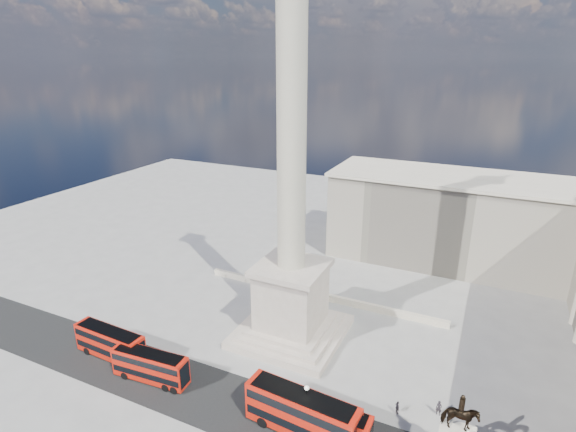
# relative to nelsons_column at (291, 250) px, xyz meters

# --- Properties ---
(ground) EXTENTS (180.00, 180.00, 0.00)m
(ground) POSITION_rel_nelsons_column_xyz_m (0.00, -5.00, -12.92)
(ground) COLOR gray
(ground) RESTS_ON ground
(asphalt_road) EXTENTS (120.00, 9.00, 0.01)m
(asphalt_road) POSITION_rel_nelsons_column_xyz_m (5.00, -15.00, -12.91)
(asphalt_road) COLOR black
(asphalt_road) RESTS_ON ground
(nelsons_column) EXTENTS (14.00, 14.00, 49.85)m
(nelsons_column) POSITION_rel_nelsons_column_xyz_m (0.00, 0.00, 0.00)
(nelsons_column) COLOR #BBAC9C
(nelsons_column) RESTS_ON ground
(balustrade_wall) EXTENTS (40.00, 0.60, 1.10)m
(balustrade_wall) POSITION_rel_nelsons_column_xyz_m (0.00, 11.00, -12.37)
(balustrade_wall) COLOR beige
(balustrade_wall) RESTS_ON ground
(building_northeast) EXTENTS (51.00, 17.00, 16.60)m
(building_northeast) POSITION_rel_nelsons_column_xyz_m (20.00, 35.00, -4.59)
(building_northeast) COLOR beige
(building_northeast) RESTS_ON ground
(red_bus_a) EXTENTS (9.73, 2.93, 3.89)m
(red_bus_a) POSITION_rel_nelsons_column_xyz_m (-11.18, -15.67, -10.88)
(red_bus_a) COLOR red
(red_bus_a) RESTS_ON ground
(red_bus_b) EXTENTS (9.86, 2.38, 4.00)m
(red_bus_b) POSITION_rel_nelsons_column_xyz_m (10.58, -15.21, -10.82)
(red_bus_b) COLOR red
(red_bus_b) RESTS_ON ground
(red_bus_c) EXTENTS (12.23, 3.66, 4.89)m
(red_bus_c) POSITION_rel_nelsons_column_xyz_m (8.41, -15.43, -10.35)
(red_bus_c) COLOR red
(red_bus_c) RESTS_ON ground
(red_bus_e) EXTENTS (10.27, 2.77, 4.13)m
(red_bus_e) POSITION_rel_nelsons_column_xyz_m (-18.82, -14.44, -10.75)
(red_bus_e) COLOR red
(red_bus_e) RESTS_ON ground
(victorian_lamp) EXTENTS (0.49, 0.49, 5.75)m
(victorian_lamp) POSITION_rel_nelsons_column_xyz_m (8.63, -14.96, -9.53)
(victorian_lamp) COLOR black
(victorian_lamp) RESTS_ON ground
(pedestrian_walking) EXTENTS (0.64, 0.42, 1.76)m
(pedestrian_walking) POSITION_rel_nelsons_column_xyz_m (20.78, -6.76, -12.04)
(pedestrian_walking) COLOR black
(pedestrian_walking) RESTS_ON ground
(pedestrian_crossing) EXTENTS (0.82, 1.01, 1.61)m
(pedestrian_crossing) POSITION_rel_nelsons_column_xyz_m (16.68, -8.51, -12.11)
(pedestrian_crossing) COLOR black
(pedestrian_crossing) RESTS_ON ground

